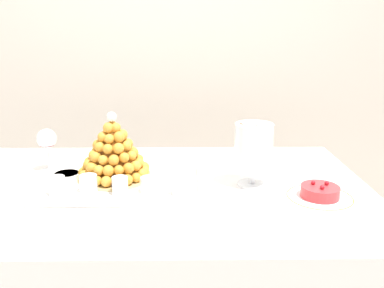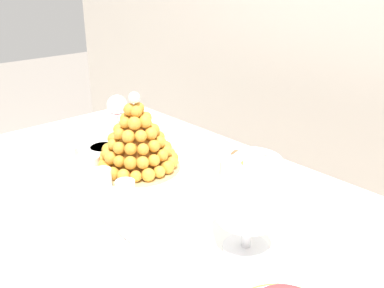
{
  "view_description": "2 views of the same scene",
  "coord_description": "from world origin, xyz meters",
  "px_view_note": "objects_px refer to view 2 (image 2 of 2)",
  "views": [
    {
      "loc": [
        0.11,
        -1.27,
        1.29
      ],
      "look_at": [
        0.13,
        0.05,
        0.91
      ],
      "focal_mm": 37.32,
      "sensor_mm": 36.0,
      "label": 1
    },
    {
      "loc": [
        0.83,
        -0.61,
        1.34
      ],
      "look_at": [
        0.11,
        0.05,
        0.94
      ],
      "focal_mm": 40.16,
      "sensor_mm": 36.0,
      "label": 2
    }
  ],
  "objects_px": {
    "serving_tray": "(136,176)",
    "dessert_cup_mid_right": "(125,191)",
    "macaron_goblet": "(250,191)",
    "dessert_cup_centre": "(103,180)",
    "wine_glass": "(117,107)",
    "dessert_cup_mid_left": "(91,165)",
    "dessert_cup_right": "(144,207)",
    "creme_brulee_ramekin": "(103,150)",
    "dessert_cup_left": "(70,157)",
    "croquembouche": "(136,140)"
  },
  "relations": [
    {
      "from": "dessert_cup_left",
      "to": "serving_tray",
      "type": "bearing_deg",
      "value": 29.33
    },
    {
      "from": "serving_tray",
      "to": "dessert_cup_mid_right",
      "type": "height_order",
      "value": "dessert_cup_mid_right"
    },
    {
      "from": "creme_brulee_ramekin",
      "to": "wine_glass",
      "type": "xyz_separation_m",
      "value": [
        -0.1,
        0.13,
        0.1
      ]
    },
    {
      "from": "serving_tray",
      "to": "dessert_cup_mid_left",
      "type": "distance_m",
      "value": 0.14
    },
    {
      "from": "croquembouche",
      "to": "macaron_goblet",
      "type": "height_order",
      "value": "croquembouche"
    },
    {
      "from": "creme_brulee_ramekin",
      "to": "wine_glass",
      "type": "bearing_deg",
      "value": 129.18
    },
    {
      "from": "serving_tray",
      "to": "croquembouche",
      "type": "relative_size",
      "value": 2.07
    },
    {
      "from": "dessert_cup_right",
      "to": "macaron_goblet",
      "type": "bearing_deg",
      "value": 21.72
    },
    {
      "from": "dessert_cup_left",
      "to": "dessert_cup_right",
      "type": "relative_size",
      "value": 1.09
    },
    {
      "from": "dessert_cup_mid_left",
      "to": "dessert_cup_right",
      "type": "height_order",
      "value": "dessert_cup_mid_left"
    },
    {
      "from": "dessert_cup_centre",
      "to": "dessert_cup_right",
      "type": "height_order",
      "value": "dessert_cup_centre"
    },
    {
      "from": "wine_glass",
      "to": "dessert_cup_mid_left",
      "type": "bearing_deg",
      "value": -48.41
    },
    {
      "from": "dessert_cup_centre",
      "to": "wine_glass",
      "type": "bearing_deg",
      "value": 140.75
    },
    {
      "from": "dessert_cup_centre",
      "to": "dessert_cup_mid_right",
      "type": "distance_m",
      "value": 0.09
    },
    {
      "from": "dessert_cup_right",
      "to": "creme_brulee_ramekin",
      "type": "xyz_separation_m",
      "value": [
        -0.39,
        0.12,
        -0.01
      ]
    },
    {
      "from": "dessert_cup_left",
      "to": "macaron_goblet",
      "type": "distance_m",
      "value": 0.65
    },
    {
      "from": "dessert_cup_left",
      "to": "creme_brulee_ramekin",
      "type": "height_order",
      "value": "dessert_cup_left"
    },
    {
      "from": "croquembouche",
      "to": "dessert_cup_centre",
      "type": "relative_size",
      "value": 4.44
    },
    {
      "from": "serving_tray",
      "to": "dessert_cup_right",
      "type": "height_order",
      "value": "dessert_cup_right"
    },
    {
      "from": "dessert_cup_left",
      "to": "dessert_cup_mid_left",
      "type": "relative_size",
      "value": 1.01
    },
    {
      "from": "serving_tray",
      "to": "croquembouche",
      "type": "bearing_deg",
      "value": 137.85
    },
    {
      "from": "dessert_cup_centre",
      "to": "dessert_cup_mid_right",
      "type": "bearing_deg",
      "value": 9.01
    },
    {
      "from": "dessert_cup_mid_right",
      "to": "macaron_goblet",
      "type": "xyz_separation_m",
      "value": [
        0.34,
        0.08,
        0.11
      ]
    },
    {
      "from": "croquembouche",
      "to": "dessert_cup_left",
      "type": "bearing_deg",
      "value": -138.53
    },
    {
      "from": "croquembouche",
      "to": "dessert_cup_right",
      "type": "distance_m",
      "value": 0.28
    },
    {
      "from": "macaron_goblet",
      "to": "dessert_cup_mid_left",
      "type": "bearing_deg",
      "value": -172.09
    },
    {
      "from": "dessert_cup_left",
      "to": "creme_brulee_ramekin",
      "type": "distance_m",
      "value": 0.12
    },
    {
      "from": "croquembouche",
      "to": "dessert_cup_mid_left",
      "type": "distance_m",
      "value": 0.15
    },
    {
      "from": "dessert_cup_left",
      "to": "dessert_cup_centre",
      "type": "height_order",
      "value": "same"
    },
    {
      "from": "wine_glass",
      "to": "dessert_cup_mid_right",
      "type": "bearing_deg",
      "value": -30.84
    },
    {
      "from": "dessert_cup_mid_right",
      "to": "macaron_goblet",
      "type": "bearing_deg",
      "value": 13.73
    },
    {
      "from": "serving_tray",
      "to": "dessert_cup_left",
      "type": "xyz_separation_m",
      "value": [
        -0.19,
        -0.11,
        0.03
      ]
    },
    {
      "from": "dessert_cup_left",
      "to": "macaron_goblet",
      "type": "bearing_deg",
      "value": 8.3
    },
    {
      "from": "dessert_cup_mid_left",
      "to": "creme_brulee_ramekin",
      "type": "xyz_separation_m",
      "value": [
        -0.1,
        0.1,
        -0.01
      ]
    },
    {
      "from": "serving_tray",
      "to": "macaron_goblet",
      "type": "xyz_separation_m",
      "value": [
        0.44,
        -0.02,
        0.13
      ]
    },
    {
      "from": "dessert_cup_mid_right",
      "to": "serving_tray",
      "type": "bearing_deg",
      "value": 134.19
    },
    {
      "from": "dessert_cup_mid_left",
      "to": "wine_glass",
      "type": "height_order",
      "value": "wine_glass"
    },
    {
      "from": "dessert_cup_right",
      "to": "creme_brulee_ramekin",
      "type": "relative_size",
      "value": 0.57
    },
    {
      "from": "dessert_cup_left",
      "to": "wine_glass",
      "type": "distance_m",
      "value": 0.28
    },
    {
      "from": "croquembouche",
      "to": "dessert_cup_centre",
      "type": "distance_m",
      "value": 0.16
    },
    {
      "from": "dessert_cup_right",
      "to": "macaron_goblet",
      "type": "relative_size",
      "value": 0.24
    },
    {
      "from": "croquembouche",
      "to": "wine_glass",
      "type": "height_order",
      "value": "croquembouche"
    },
    {
      "from": "macaron_goblet",
      "to": "croquembouche",
      "type": "bearing_deg",
      "value": 174.4
    },
    {
      "from": "wine_glass",
      "to": "creme_brulee_ramekin",
      "type": "bearing_deg",
      "value": -50.82
    },
    {
      "from": "macaron_goblet",
      "to": "serving_tray",
      "type": "bearing_deg",
      "value": 178.0
    },
    {
      "from": "dessert_cup_left",
      "to": "dessert_cup_mid_right",
      "type": "bearing_deg",
      "value": 1.63
    },
    {
      "from": "macaron_goblet",
      "to": "wine_glass",
      "type": "xyz_separation_m",
      "value": [
        -0.74,
        0.15,
        -0.02
      ]
    },
    {
      "from": "serving_tray",
      "to": "dessert_cup_mid_left",
      "type": "xyz_separation_m",
      "value": [
        -0.1,
        -0.09,
        0.03
      ]
    },
    {
      "from": "serving_tray",
      "to": "wine_glass",
      "type": "bearing_deg",
      "value": 155.44
    },
    {
      "from": "dessert_cup_right",
      "to": "dessert_cup_mid_left",
      "type": "bearing_deg",
      "value": 175.55
    }
  ]
}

